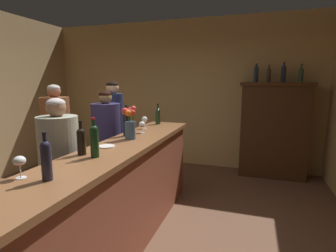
{
  "coord_description": "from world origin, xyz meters",
  "views": [
    {
      "loc": [
        1.46,
        -2.2,
        1.67
      ],
      "look_at": [
        0.58,
        0.5,
        1.19
      ],
      "focal_mm": 28.06,
      "sensor_mm": 36.0,
      "label": 1
    }
  ],
  "objects_px": {
    "wine_glass_mid": "(145,120)",
    "display_bottle_center": "(284,73)",
    "patron_by_cabinet": "(107,143)",
    "wine_glass_front": "(142,125)",
    "patron_tall": "(57,139)",
    "wine_bottle_pinot": "(46,158)",
    "wine_glass_spare": "(20,162)",
    "wine_bottle_merlot": "(158,115)",
    "patron_near_entrance": "(60,168)",
    "display_bottle_left": "(256,73)",
    "display_cabinet": "(273,128)",
    "cheese_plate": "(107,146)",
    "wine_bottle_malbec": "(94,139)",
    "flower_arrangement": "(130,123)",
    "wine_bottle_chardonnay": "(126,123)",
    "display_bottle_midleft": "(269,74)",
    "bar_counter": "(122,196)",
    "wine_bottle_rose": "(81,140)",
    "patron_redhead": "(114,127)",
    "display_bottle_midright": "(301,74)"
  },
  "relations": [
    {
      "from": "patron_by_cabinet",
      "to": "wine_glass_spare",
      "type": "bearing_deg",
      "value": -12.24
    },
    {
      "from": "wine_glass_front",
      "to": "display_bottle_left",
      "type": "xyz_separation_m",
      "value": [
        1.28,
        1.99,
        0.66
      ]
    },
    {
      "from": "patron_by_cabinet",
      "to": "display_bottle_midright",
      "type": "bearing_deg",
      "value": 97.16
    },
    {
      "from": "wine_bottle_malbec",
      "to": "wine_glass_front",
      "type": "xyz_separation_m",
      "value": [
        -0.05,
        1.07,
        -0.05
      ]
    },
    {
      "from": "wine_bottle_rose",
      "to": "patron_near_entrance",
      "type": "bearing_deg",
      "value": 153.1
    },
    {
      "from": "display_bottle_center",
      "to": "patron_by_cabinet",
      "type": "height_order",
      "value": "display_bottle_center"
    },
    {
      "from": "bar_counter",
      "to": "patron_redhead",
      "type": "distance_m",
      "value": 1.82
    },
    {
      "from": "wine_glass_spare",
      "to": "wine_bottle_chardonnay",
      "type": "bearing_deg",
      "value": 88.63
    },
    {
      "from": "wine_glass_mid",
      "to": "patron_by_cabinet",
      "type": "bearing_deg",
      "value": -172.05
    },
    {
      "from": "wine_bottle_merlot",
      "to": "patron_near_entrance",
      "type": "height_order",
      "value": "patron_near_entrance"
    },
    {
      "from": "wine_bottle_pinot",
      "to": "patron_tall",
      "type": "relative_size",
      "value": 0.19
    },
    {
      "from": "wine_glass_front",
      "to": "patron_tall",
      "type": "height_order",
      "value": "patron_tall"
    },
    {
      "from": "wine_bottle_chardonnay",
      "to": "patron_tall",
      "type": "height_order",
      "value": "patron_tall"
    },
    {
      "from": "bar_counter",
      "to": "display_cabinet",
      "type": "xyz_separation_m",
      "value": [
        1.56,
        2.64,
        0.33
      ]
    },
    {
      "from": "display_bottle_midleft",
      "to": "patron_by_cabinet",
      "type": "height_order",
      "value": "display_bottle_midleft"
    },
    {
      "from": "wine_glass_mid",
      "to": "wine_bottle_pinot",
      "type": "bearing_deg",
      "value": -85.62
    },
    {
      "from": "wine_glass_front",
      "to": "patron_by_cabinet",
      "type": "height_order",
      "value": "patron_by_cabinet"
    },
    {
      "from": "bar_counter",
      "to": "display_bottle_midleft",
      "type": "relative_size",
      "value": 9.94
    },
    {
      "from": "display_cabinet",
      "to": "wine_bottle_merlot",
      "type": "relative_size",
      "value": 5.54
    },
    {
      "from": "wine_bottle_merlot",
      "to": "wine_glass_mid",
      "type": "distance_m",
      "value": 0.4
    },
    {
      "from": "wine_bottle_pinot",
      "to": "wine_glass_spare",
      "type": "xyz_separation_m",
      "value": [
        -0.19,
        -0.03,
        -0.03
      ]
    },
    {
      "from": "display_bottle_center",
      "to": "patron_near_entrance",
      "type": "bearing_deg",
      "value": -128.55
    },
    {
      "from": "wine_glass_spare",
      "to": "wine_bottle_rose",
      "type": "bearing_deg",
      "value": 86.69
    },
    {
      "from": "wine_bottle_malbec",
      "to": "cheese_plate",
      "type": "xyz_separation_m",
      "value": [
        -0.09,
        0.33,
        -0.14
      ]
    },
    {
      "from": "wine_glass_mid",
      "to": "display_bottle_center",
      "type": "relative_size",
      "value": 0.47
    },
    {
      "from": "patron_near_entrance",
      "to": "flower_arrangement",
      "type": "bearing_deg",
      "value": 16.12
    },
    {
      "from": "wine_glass_mid",
      "to": "display_bottle_left",
      "type": "distance_m",
      "value": 2.27
    },
    {
      "from": "display_bottle_left",
      "to": "patron_redhead",
      "type": "relative_size",
      "value": 0.2
    },
    {
      "from": "bar_counter",
      "to": "wine_glass_mid",
      "type": "bearing_deg",
      "value": 98.75
    },
    {
      "from": "wine_glass_mid",
      "to": "display_bottle_midleft",
      "type": "xyz_separation_m",
      "value": [
        1.57,
        1.7,
        0.62
      ]
    },
    {
      "from": "wine_glass_front",
      "to": "wine_glass_mid",
      "type": "distance_m",
      "value": 0.3
    },
    {
      "from": "wine_bottle_pinot",
      "to": "wine_glass_spare",
      "type": "height_order",
      "value": "wine_bottle_pinot"
    },
    {
      "from": "cheese_plate",
      "to": "wine_bottle_malbec",
      "type": "bearing_deg",
      "value": -74.62
    },
    {
      "from": "patron_redhead",
      "to": "patron_by_cabinet",
      "type": "xyz_separation_m",
      "value": [
        0.26,
        -0.65,
        -0.1
      ]
    },
    {
      "from": "wine_glass_mid",
      "to": "display_bottle_center",
      "type": "xyz_separation_m",
      "value": [
        1.8,
        1.7,
        0.64
      ]
    },
    {
      "from": "display_bottle_midleft",
      "to": "patron_tall",
      "type": "bearing_deg",
      "value": -144.21
    },
    {
      "from": "display_cabinet",
      "to": "patron_by_cabinet",
      "type": "relative_size",
      "value": 1.07
    },
    {
      "from": "wine_bottle_pinot",
      "to": "display_bottle_midleft",
      "type": "xyz_separation_m",
      "value": [
        1.43,
        3.59,
        0.59
      ]
    },
    {
      "from": "display_bottle_center",
      "to": "patron_near_entrance",
      "type": "distance_m",
      "value": 3.73
    },
    {
      "from": "patron_near_entrance",
      "to": "display_bottle_left",
      "type": "bearing_deg",
      "value": 32.82
    },
    {
      "from": "display_cabinet",
      "to": "display_bottle_midleft",
      "type": "distance_m",
      "value": 0.94
    },
    {
      "from": "wine_bottle_merlot",
      "to": "display_bottle_midright",
      "type": "height_order",
      "value": "display_bottle_midright"
    },
    {
      "from": "wine_bottle_pinot",
      "to": "wine_glass_spare",
      "type": "relative_size",
      "value": 2.11
    },
    {
      "from": "wine_glass_mid",
      "to": "patron_tall",
      "type": "relative_size",
      "value": 0.1
    },
    {
      "from": "cheese_plate",
      "to": "patron_near_entrance",
      "type": "xyz_separation_m",
      "value": [
        -0.48,
        -0.08,
        -0.24
      ]
    },
    {
      "from": "wine_bottle_merlot",
      "to": "cheese_plate",
      "type": "relative_size",
      "value": 1.94
    },
    {
      "from": "bar_counter",
      "to": "patron_tall",
      "type": "bearing_deg",
      "value": 153.84
    },
    {
      "from": "wine_glass_spare",
      "to": "patron_tall",
      "type": "distance_m",
      "value": 2.01
    },
    {
      "from": "display_cabinet",
      "to": "display_bottle_midleft",
      "type": "xyz_separation_m",
      "value": [
        -0.13,
        0.0,
        0.93
      ]
    },
    {
      "from": "wine_glass_front",
      "to": "flower_arrangement",
      "type": "relative_size",
      "value": 0.39
    }
  ]
}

